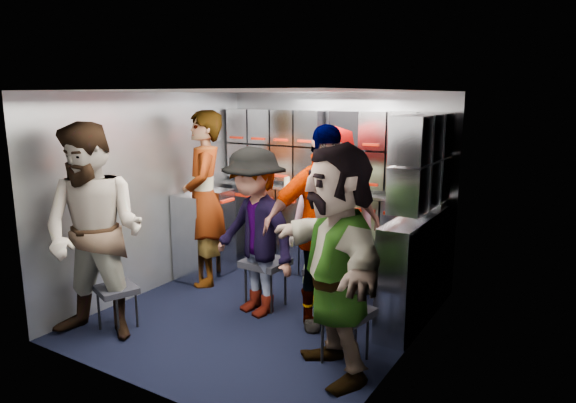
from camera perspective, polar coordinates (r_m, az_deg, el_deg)
The scene contains 29 objects.
floor at distance 5.04m, azimuth -2.76°, elevation -12.44°, with size 3.00×3.00×0.00m, color black.
wall_back at distance 5.99m, azimuth 5.25°, elevation 1.93°, with size 2.80×0.04×2.10m, color #8E939B.
wall_left at distance 5.61m, azimuth -14.77°, elevation 0.92°, with size 0.04×3.00×2.10m, color #8E939B.
wall_right at distance 4.11m, azimuth 13.48°, elevation -2.89°, with size 0.04×3.00×2.10m, color #8E939B.
ceiling at distance 4.60m, azimuth -3.02°, elevation 12.16°, with size 2.80×3.00×0.02m, color silver.
cart_bank_back at distance 5.92m, azimuth 4.25°, elevation -3.66°, with size 2.68×0.38×0.99m, color #9EA2AD.
cart_bank_left at distance 5.99m, azimuth -9.23°, elevation -3.62°, with size 0.38×0.76×0.99m, color #9EA2AD.
counter at distance 5.81m, azimuth 4.32°, elevation 1.29°, with size 2.68×0.42×0.03m, color silver.
locker_bank_back at distance 5.80m, azimuth 4.67°, elevation 6.00°, with size 2.68×0.28×0.82m, color #9EA2AD.
locker_bank_right at distance 4.73m, azimuth 14.68°, elevation 4.38°, with size 0.28×1.00×0.82m, color #9EA2AD.
right_cabinet at distance 4.86m, azimuth 13.72°, elevation -7.40°, with size 0.28×1.20×1.00m, color #9EA2AD.
coffee_niche at distance 5.77m, azimuth 6.54°, elevation 5.75°, with size 0.46×0.16×0.84m, color black, non-canonical shape.
red_latch_strip at distance 5.66m, azimuth 3.38°, elevation -0.37°, with size 2.60×0.02×0.03m, color #B51B09.
jump_seat_near_left at distance 4.88m, azimuth -18.52°, elevation -9.47°, with size 0.43×0.42×0.40m.
jump_seat_mid_left at distance 5.09m, azimuth -2.52°, elevation -7.07°, with size 0.41×0.39×0.48m.
jump_seat_center at distance 5.45m, azimuth 5.80°, elevation -5.63°, with size 0.51×0.49×0.50m.
jump_seat_mid_right at distance 4.86m, azimuth 4.78°, elevation -8.13°, with size 0.46×0.44×0.47m.
jump_seat_near_right at distance 4.10m, azimuth 6.42°, elevation -12.40°, with size 0.43×0.41×0.44m.
attendant_standing at distance 5.68m, azimuth -9.29°, elevation 0.32°, with size 0.70×0.46×1.91m, color black.
attendant_arc_a at distance 4.60m, azimuth -20.70°, elevation -3.35°, with size 0.90×0.70×1.86m, color black.
attendant_arc_b at distance 4.84m, azimuth -3.75°, elevation -3.43°, with size 1.04×0.60×1.60m, color black.
attendant_arc_c at distance 5.18m, azimuth 5.03°, elevation -1.49°, with size 0.86×0.56×1.77m, color black.
attendant_arc_d at distance 4.56m, azimuth 3.86°, elevation -2.91°, with size 1.07×0.45×1.83m, color black.
attendant_arc_e at distance 3.78m, azimuth 5.41°, elevation -6.69°, with size 1.62×0.52×1.75m, color black.
bottle_left at distance 5.89m, azimuth 1.50°, elevation 2.78°, with size 0.06×0.06×0.24m, color white.
bottle_mid at distance 6.11m, azimuth -1.98°, elevation 3.09°, with size 0.06×0.06×0.23m, color white.
bottle_right at distance 5.41m, azimuth 12.13°, elevation 1.91°, with size 0.06×0.06×0.27m, color white.
cup_left at distance 5.98m, azimuth -0.02°, elevation 2.29°, with size 0.09×0.09×0.11m, color #BFB087.
cup_right at distance 5.36m, azimuth 13.67°, elevation 0.79°, with size 0.08×0.08×0.09m, color #BFB087.
Camera 1 is at (2.61, -3.79, 2.06)m, focal length 32.00 mm.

